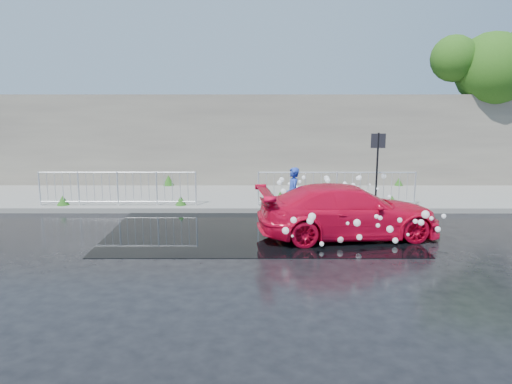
# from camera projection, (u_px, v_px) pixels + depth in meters

# --- Properties ---
(ground) EXTENTS (90.00, 90.00, 0.00)m
(ground) POSITION_uv_depth(u_px,v_px,m) (239.00, 240.00, 12.76)
(ground) COLOR black
(ground) RESTS_ON ground
(pavement) EXTENTS (30.00, 4.00, 0.15)m
(pavement) POSITION_uv_depth(u_px,v_px,m) (244.00, 197.00, 17.65)
(pavement) COLOR slate
(pavement) RESTS_ON ground
(curb) EXTENTS (30.00, 0.25, 0.16)m
(curb) POSITION_uv_depth(u_px,v_px,m) (242.00, 210.00, 15.69)
(curb) COLOR slate
(curb) RESTS_ON ground
(retaining_wall) EXTENTS (30.00, 0.60, 3.50)m
(retaining_wall) POSITION_uv_depth(u_px,v_px,m) (245.00, 140.00, 19.46)
(retaining_wall) COLOR #625B53
(retaining_wall) RESTS_ON pavement
(puddle) EXTENTS (8.00, 5.00, 0.01)m
(puddle) POSITION_uv_depth(u_px,v_px,m) (259.00, 229.00, 13.74)
(puddle) COLOR black
(puddle) RESTS_ON ground
(sign_post) EXTENTS (0.45, 0.06, 2.50)m
(sign_post) POSITION_uv_depth(u_px,v_px,m) (377.00, 158.00, 15.47)
(sign_post) COLOR black
(sign_post) RESTS_ON ground
(tree) EXTENTS (5.05, 2.84, 6.36)m
(tree) POSITION_uv_depth(u_px,v_px,m) (499.00, 64.00, 19.09)
(tree) COLOR #332114
(tree) RESTS_ON ground
(railing_left) EXTENTS (5.05, 0.05, 1.10)m
(railing_left) POSITION_uv_depth(u_px,v_px,m) (118.00, 187.00, 15.91)
(railing_left) COLOR silver
(railing_left) RESTS_ON pavement
(railing_right) EXTENTS (5.05, 0.05, 1.10)m
(railing_right) POSITION_uv_depth(u_px,v_px,m) (337.00, 188.00, 15.90)
(railing_right) COLOR silver
(railing_right) RESTS_ON pavement
(weeds) EXTENTS (12.17, 3.93, 0.45)m
(weeds) POSITION_uv_depth(u_px,v_px,m) (239.00, 193.00, 17.15)
(weeds) COLOR #1A4713
(weeds) RESTS_ON pavement
(water_spray) EXTENTS (3.68, 5.74, 1.13)m
(water_spray) POSITION_uv_depth(u_px,v_px,m) (338.00, 203.00, 13.79)
(water_spray) COLOR white
(water_spray) RESTS_ON ground
(red_car) EXTENTS (4.92, 2.52, 1.37)m
(red_car) POSITION_uv_depth(u_px,v_px,m) (348.00, 211.00, 12.92)
(red_car) COLOR red
(red_car) RESTS_ON ground
(person) EXTENTS (0.43, 0.61, 1.59)m
(person) POSITION_uv_depth(u_px,v_px,m) (293.00, 195.00, 14.46)
(person) COLOR #203AA3
(person) RESTS_ON ground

